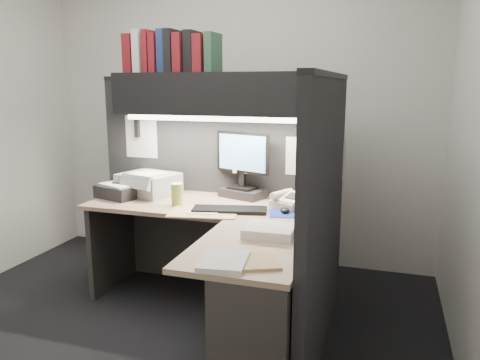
% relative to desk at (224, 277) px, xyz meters
% --- Properties ---
extents(floor, '(3.50, 3.50, 0.00)m').
position_rel_desk_xyz_m(floor, '(-0.43, 0.00, -0.44)').
color(floor, black).
rests_on(floor, ground).
extents(wall_back, '(3.50, 0.04, 2.70)m').
position_rel_desk_xyz_m(wall_back, '(-0.43, 1.50, 0.91)').
color(wall_back, silver).
rests_on(wall_back, floor).
extents(partition_back, '(1.90, 0.06, 1.60)m').
position_rel_desk_xyz_m(partition_back, '(-0.40, 0.93, 0.36)').
color(partition_back, black).
rests_on(partition_back, floor).
extents(partition_right, '(0.06, 1.50, 1.60)m').
position_rel_desk_xyz_m(partition_right, '(0.55, 0.18, 0.36)').
color(partition_right, black).
rests_on(partition_right, floor).
extents(desk, '(1.70, 1.53, 0.73)m').
position_rel_desk_xyz_m(desk, '(0.00, 0.00, 0.00)').
color(desk, '#9B7963').
rests_on(desk, floor).
extents(overhead_shelf, '(1.55, 0.34, 0.30)m').
position_rel_desk_xyz_m(overhead_shelf, '(-0.30, 0.75, 1.06)').
color(overhead_shelf, black).
rests_on(overhead_shelf, partition_back).
extents(task_light_tube, '(1.32, 0.04, 0.04)m').
position_rel_desk_xyz_m(task_light_tube, '(-0.30, 0.61, 0.89)').
color(task_light_tube, white).
rests_on(task_light_tube, overhead_shelf).
extents(monitor, '(0.44, 0.29, 0.49)m').
position_rel_desk_xyz_m(monitor, '(-0.14, 0.82, 0.48)').
color(monitor, black).
rests_on(monitor, desk).
extents(keyboard, '(0.52, 0.27, 0.02)m').
position_rel_desk_xyz_m(keyboard, '(-0.10, 0.41, 0.30)').
color(keyboard, black).
rests_on(keyboard, desk).
extents(mousepad, '(0.28, 0.26, 0.00)m').
position_rel_desk_xyz_m(mousepad, '(0.28, 0.46, 0.29)').
color(mousepad, navy).
rests_on(mousepad, desk).
extents(mouse, '(0.09, 0.11, 0.03)m').
position_rel_desk_xyz_m(mouse, '(0.26, 0.48, 0.31)').
color(mouse, black).
rests_on(mouse, mousepad).
extents(telephone, '(0.28, 0.29, 0.08)m').
position_rel_desk_xyz_m(telephone, '(0.26, 0.63, 0.33)').
color(telephone, beige).
rests_on(telephone, desk).
extents(coffee_cup, '(0.10, 0.10, 0.15)m').
position_rel_desk_xyz_m(coffee_cup, '(-0.51, 0.45, 0.36)').
color(coffee_cup, '#A5AF46').
rests_on(coffee_cup, desk).
extents(printer, '(0.48, 0.44, 0.16)m').
position_rel_desk_xyz_m(printer, '(-0.86, 0.70, 0.37)').
color(printer, '#9A9DA0').
rests_on(printer, desk).
extents(notebook_stack, '(0.37, 0.34, 0.09)m').
position_rel_desk_xyz_m(notebook_stack, '(-1.02, 0.55, 0.33)').
color(notebook_stack, black).
rests_on(notebook_stack, desk).
extents(open_folder, '(0.49, 0.37, 0.01)m').
position_rel_desk_xyz_m(open_folder, '(-0.25, 0.32, 0.29)').
color(open_folder, tan).
rests_on(open_folder, desk).
extents(paper_stack_a, '(0.29, 0.25, 0.05)m').
position_rel_desk_xyz_m(paper_stack_a, '(0.28, -0.01, 0.31)').
color(paper_stack_a, white).
rests_on(paper_stack_a, desk).
extents(paper_stack_b, '(0.25, 0.29, 0.03)m').
position_rel_desk_xyz_m(paper_stack_b, '(0.18, -0.49, 0.30)').
color(paper_stack_b, white).
rests_on(paper_stack_b, desk).
extents(manila_stack, '(0.28, 0.31, 0.01)m').
position_rel_desk_xyz_m(manila_stack, '(0.32, -0.41, 0.29)').
color(manila_stack, tan).
rests_on(manila_stack, desk).
extents(binder_row, '(0.70, 0.25, 0.31)m').
position_rel_desk_xyz_m(binder_row, '(-0.66, 0.75, 1.35)').
color(binder_row, maroon).
rests_on(binder_row, overhead_shelf).
extents(pinned_papers, '(1.76, 1.31, 0.51)m').
position_rel_desk_xyz_m(pinned_papers, '(-0.00, 0.56, 0.61)').
color(pinned_papers, white).
rests_on(pinned_papers, partition_back).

